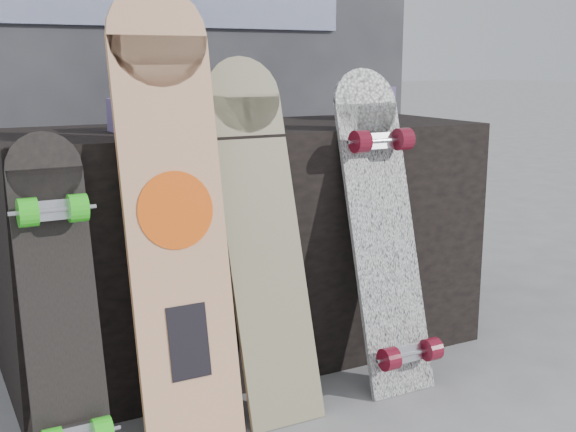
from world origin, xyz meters
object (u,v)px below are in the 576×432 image
longboard_cascadia (384,225)px  skateboard_dark (60,301)px  longboard_geisha (174,204)px  vendor_table (247,242)px  longboard_celtic (261,226)px

longboard_cascadia → skateboard_dark: bearing=-178.4°
skateboard_dark → longboard_geisha: bearing=5.4°
vendor_table → skateboard_dark: size_ratio=1.90×
longboard_geisha → skateboard_dark: (-0.31, -0.03, -0.21)m
longboard_cascadia → longboard_celtic: bearing=175.5°
vendor_table → skateboard_dark: skateboard_dark is taller
longboard_celtic → longboard_cascadia: bearing=-4.5°
longboard_geisha → skateboard_dark: bearing=-174.6°
vendor_table → longboard_cascadia: bearing=-54.3°
longboard_celtic → skateboard_dark: longboard_celtic is taller
longboard_geisha → skateboard_dark: 0.38m
longboard_celtic → longboard_cascadia: size_ratio=1.04×
longboard_cascadia → skateboard_dark: longboard_cascadia is taller
longboard_geisha → vendor_table: bearing=45.4°
longboard_celtic → skateboard_dark: bearing=-174.2°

